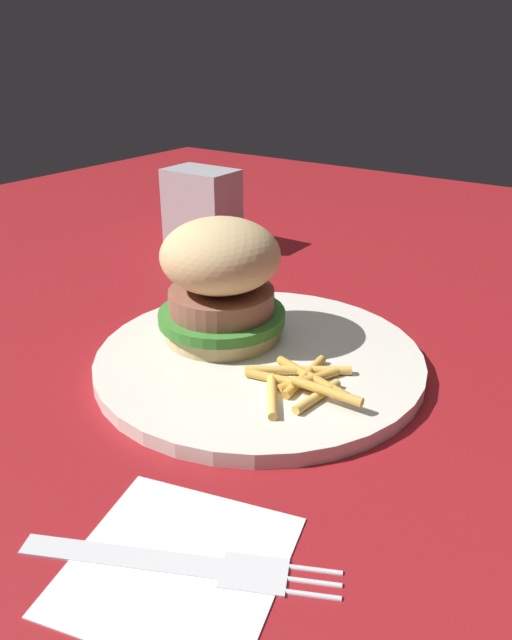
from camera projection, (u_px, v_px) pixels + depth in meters
ground_plane at (274, 355)px, 0.53m from camera, size 1.60×1.60×0.00m
plate at (256, 359)px, 0.51m from camera, size 0.27×0.27×0.01m
sandwich at (221, 280)px, 0.52m from camera, size 0.11×0.11×0.11m
fries_pile at (303, 382)px, 0.46m from camera, size 0.09×0.10×0.01m
napkin at (177, 563)px, 0.32m from camera, size 0.14×0.14×0.00m
fork at (180, 560)px, 0.32m from camera, size 0.09×0.16×0.00m
napkin_dispenser at (202, 208)px, 0.79m from camera, size 0.06×0.09×0.10m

